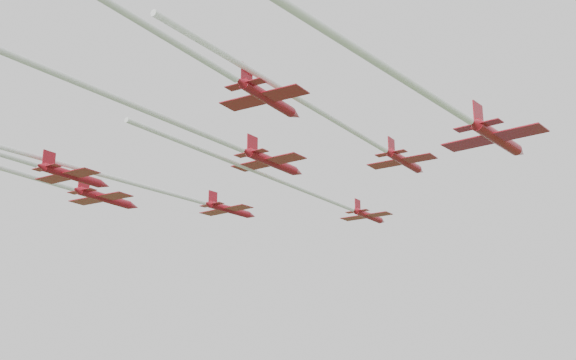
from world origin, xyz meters
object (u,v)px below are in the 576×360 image
at_px(jet_row3_left, 27,175).
at_px(jet_row2_left, 134,183).
at_px(jet_row2_right, 360,135).
at_px(jet_row4_right, 202,59).
at_px(jet_row3_right, 430,96).
at_px(jet_row3_mid, 208,136).
at_px(jet_lead, 319,196).

bearing_deg(jet_row3_left, jet_row2_left, 32.87).
xyz_separation_m(jet_row2_right, jet_row4_right, (-3.07, -26.52, -1.56)).
bearing_deg(jet_row2_right, jet_row3_right, -44.38).
height_order(jet_row3_mid, jet_row4_right, jet_row3_mid).
distance_m(jet_row2_right, jet_row3_mid, 16.59).
relative_size(jet_lead, jet_row3_left, 0.93).
bearing_deg(jet_lead, jet_row3_mid, -83.42).
relative_size(jet_row3_right, jet_row4_right, 1.31).
distance_m(jet_row2_left, jet_row3_right, 44.92).
xyz_separation_m(jet_lead, jet_row4_right, (9.59, -43.73, -0.23)).
xyz_separation_m(jet_row2_right, jet_row3_left, (-42.61, -6.40, -0.55)).
relative_size(jet_row2_right, jet_row3_mid, 0.96).
height_order(jet_row2_right, jet_row3_right, jet_row2_right).
bearing_deg(jet_row4_right, jet_row2_left, 140.90).
bearing_deg(jet_row3_right, jet_row3_left, -176.53).
height_order(jet_row2_right, jet_row3_left, jet_row2_right).
distance_m(jet_row2_left, jet_row3_left, 13.56).
bearing_deg(jet_row3_right, jet_row4_right, -129.28).
bearing_deg(jet_row3_left, jet_row4_right, -22.17).
xyz_separation_m(jet_row3_right, jet_row4_right, (-14.84, -11.86, 1.48)).
distance_m(jet_row3_mid, jet_row3_right, 25.42).
distance_m(jet_row3_left, jet_row3_mid, 29.69).
bearing_deg(jet_row3_left, jet_row3_mid, -2.27).
relative_size(jet_row3_left, jet_row3_mid, 1.16).
bearing_deg(jet_row2_right, jet_row2_left, -173.08).
height_order(jet_lead, jet_row3_mid, jet_row3_mid).
bearing_deg(jet_row2_left, jet_row3_right, -7.70).
height_order(jet_row2_left, jet_row2_right, jet_row2_right).
distance_m(jet_lead, jet_row2_left, 24.94).
distance_m(jet_row2_right, jet_row3_right, 19.04).
bearing_deg(jet_row3_left, jet_row3_right, -3.84).
height_order(jet_row3_left, jet_row3_right, jet_row3_left).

